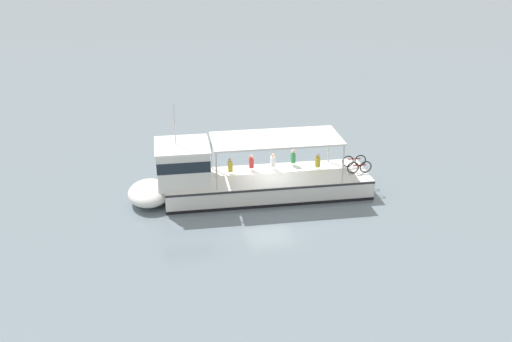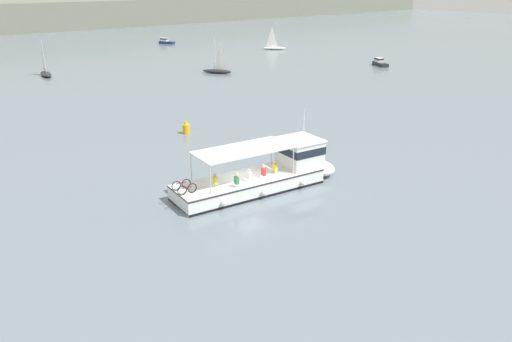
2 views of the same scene
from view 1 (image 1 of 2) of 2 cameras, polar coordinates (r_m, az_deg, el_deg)
The scene contains 2 objects.
ground_plane at distance 32.00m, azimuth 1.26°, elevation -2.24°, with size 400.00×400.00×0.00m, color slate.
ferry_main at distance 31.37m, azimuth -1.83°, elevation -0.76°, with size 13.02×4.74×5.32m.
Camera 1 is at (8.98, 27.45, 13.78)m, focal length 41.88 mm.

